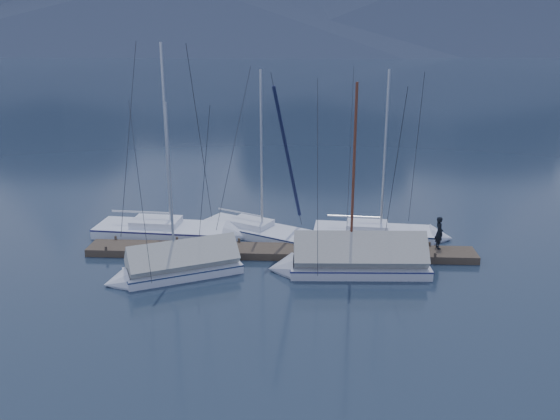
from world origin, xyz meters
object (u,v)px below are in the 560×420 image
object	(u,v)px
sailboat_covered_far	(172,268)
person	(439,233)
sailboat_open_mid	(270,235)
sailboat_covered_near	(347,262)
sailboat_open_left	(182,232)
sailboat_open_right	(390,235)

from	to	relation	value
sailboat_covered_far	person	bearing A→B (deg)	14.81
sailboat_open_mid	person	distance (m)	8.25
sailboat_open_mid	person	bearing A→B (deg)	-13.68
sailboat_covered_near	sailboat_open_left	bearing A→B (deg)	153.01
sailboat_open_mid	sailboat_covered_near	bearing A→B (deg)	-48.62
sailboat_open_left	sailboat_covered_far	world-z (taller)	sailboat_open_left
sailboat_open_left	sailboat_open_right	distance (m)	10.54
sailboat_open_left	sailboat_open_mid	bearing A→B (deg)	-0.25
sailboat_open_mid	sailboat_open_right	world-z (taller)	sailboat_open_right
sailboat_open_left	sailboat_open_right	size ratio (longest dim) A/B	1.14
person	sailboat_open_left	bearing A→B (deg)	72.56
sailboat_open_right	sailboat_covered_far	distance (m)	11.24
sailboat_open_mid	sailboat_covered_far	size ratio (longest dim) A/B	1.12
sailboat_open_left	sailboat_covered_near	xyz separation A→B (m)	(8.11, -4.13, 0.27)
person	sailboat_open_right	bearing A→B (deg)	31.70
sailboat_covered_near	sailboat_covered_far	distance (m)	7.51
sailboat_open_mid	sailboat_open_right	size ratio (longest dim) A/B	1.00
sailboat_covered_near	sailboat_covered_far	world-z (taller)	sailboat_covered_near
sailboat_covered_near	person	size ratio (longest dim) A/B	5.89
sailboat_covered_near	sailboat_covered_far	xyz separation A→B (m)	(-7.45, -0.94, -0.05)
sailboat_open_left	sailboat_open_mid	xyz separation A→B (m)	(4.49, -0.02, -0.02)
sailboat_open_left	person	bearing A→B (deg)	-8.93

